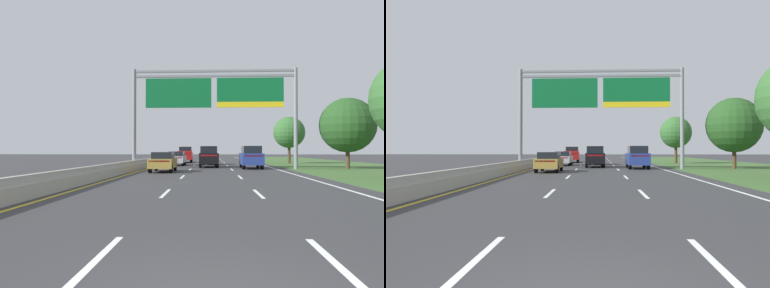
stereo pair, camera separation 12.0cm
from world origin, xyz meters
The scene contains 13 objects.
ground_plane centered at (0.00, 35.00, 0.00)m, with size 220.00×220.00×0.00m, color #333335.
lane_striping centered at (0.00, 34.54, 0.00)m, with size 11.96×106.00×0.01m.
grass_verge_right centered at (13.95, 35.00, 0.01)m, with size 14.00×110.00×0.02m, color #3D602D.
median_barrier_concrete centered at (-6.60, 35.00, 0.35)m, with size 0.60×110.00×0.85m.
overhead_sign_gantry centered at (0.30, 29.37, 6.53)m, with size 15.06×0.42×9.18m.
pickup_truck_red centered at (-3.55, 47.40, 1.07)m, with size 2.16×5.46×2.20m.
car_blue_right_lane_suv centered at (3.78, 30.74, 1.10)m, with size 1.93×4.71×2.11m.
car_silver_left_lane_sedan centered at (-3.82, 37.23, 0.82)m, with size 1.88×4.43×1.57m.
car_gold_left_lane_sedan centered at (-3.80, 25.01, 0.82)m, with size 1.86×4.42×1.57m.
car_darkgreen_centre_lane_sedan centered at (-0.02, 40.14, 0.82)m, with size 1.90×4.43×1.57m.
car_black_centre_lane_suv centered at (-0.25, 33.27, 1.10)m, with size 2.03×4.75×2.11m.
roadside_tree_mid centered at (12.55, 30.32, 4.02)m, with size 5.02×5.02×6.53m.
roadside_tree_far centered at (10.11, 43.96, 4.00)m, with size 4.03×4.03×6.03m.
Camera 1 is at (-0.06, -4.30, 1.73)m, focal length 34.67 mm.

